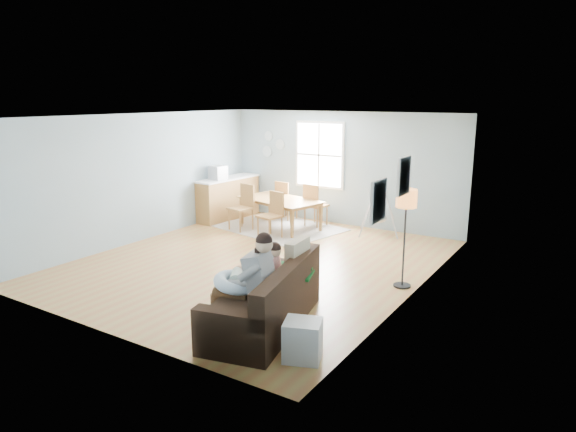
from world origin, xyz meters
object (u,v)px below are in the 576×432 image
Objects in this scene: chair_sw at (244,204)px; chair_nw at (285,198)px; storage_cube at (302,340)px; sofa at (268,304)px; baby_swing at (379,217)px; dining_table at (279,214)px; counter at (228,198)px; father at (248,280)px; toddler at (268,267)px; monitor at (218,173)px; chair_se at (273,211)px; floor_lamp at (406,207)px; chair_ne at (314,202)px.

chair_sw reaches higher than chair_nw.
chair_nw is at bearing 124.19° from storage_cube.
sofa is 2.08× the size of baby_swing.
dining_table is 1.66m from counter.
father is 1.24× the size of baby_swing.
father reaches higher than toddler.
storage_cube is 7.25m from monitor.
chair_se is 2.16m from monitor.
chair_sw is 1.08× the size of chair_nw.
father is at bearing -83.72° from toddler.
monitor reaches higher than dining_table.
chair_sw is 1.24m from counter.
floor_lamp is 5.80m from monitor.
sofa is at bearing 78.63° from father.
baby_swing reaches higher than storage_cube.
storage_cube is 6.22m from chair_sw.
dining_table is (-2.71, 4.87, -0.40)m from father.
father reaches higher than storage_cube.
sofa is 1.69× the size of father.
monitor is at bearing 137.39° from storage_cube.
father reaches higher than chair_ne.
dining_table is 1.87× the size of chair_sw.
chair_sw is (-3.27, 3.80, -0.14)m from toddler.
father is 5.47m from chair_sw.
counter is (-2.27, -0.40, -0.07)m from chair_ne.
chair_sw is (-3.33, 4.33, -0.14)m from father.
toddler is 0.85× the size of chair_sw.
floor_lamp is 5.97m from counter.
sofa is 5.77× the size of monitor.
storage_cube is 0.28× the size of counter.
chair_nw reaches higher than dining_table.
sofa is 5.32m from dining_table.
dining_table is 2.33m from baby_swing.
chair_se reaches higher than chair_nw.
chair_nw is (-2.98, 5.11, -0.19)m from toddler.
counter is (-5.45, 2.29, -0.81)m from floor_lamp.
father is 1.38× the size of chair_se.
toddler is 0.92× the size of chair_nw.
toddler is 5.11m from dining_table.
dining_table is at bearing 121.40° from toddler.
storage_cube is 6.38m from chair_ne.
floor_lamp reaches higher than counter.
monitor is 4.06m from baby_swing.
chair_nw reaches higher than sofa.
counter reaches higher than storage_cube.
floor_lamp is 4.23m from chair_ne.
toddler is 2.21× the size of monitor.
storage_cube is (0.92, -0.19, -0.51)m from father.
monitor is (-5.29, 4.86, 0.98)m from storage_cube.
chair_nw is at bearing 179.20° from baby_swing.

